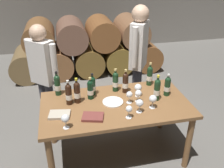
{
  "coord_description": "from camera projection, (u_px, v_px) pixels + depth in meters",
  "views": [
    {
      "loc": [
        -0.56,
        -2.32,
        2.27
      ],
      "look_at": [
        0.0,
        0.2,
        0.91
      ],
      "focal_mm": 39.24,
      "sensor_mm": 36.0,
      "label": 1
    }
  ],
  "objects": [
    {
      "name": "wine_glass_1",
      "position": [
        129.0,
        95.0,
        2.78
      ],
      "size": [
        0.07,
        0.07,
        0.15
      ],
      "color": "white",
      "rests_on": "dining_table"
    },
    {
      "name": "wine_bottle_9",
      "position": [
        69.0,
        94.0,
        2.75
      ],
      "size": [
        0.07,
        0.07,
        0.3
      ],
      "color": "black",
      "rests_on": "dining_table"
    },
    {
      "name": "wine_bottle_7",
      "position": [
        93.0,
        86.0,
        2.94
      ],
      "size": [
        0.07,
        0.07,
        0.28
      ],
      "color": "black",
      "rests_on": "dining_table"
    },
    {
      "name": "serving_plate",
      "position": [
        113.0,
        102.0,
        2.83
      ],
      "size": [
        0.24,
        0.24,
        0.01
      ],
      "primitive_type": "cylinder",
      "color": "white",
      "rests_on": "dining_table"
    },
    {
      "name": "wine_bottle_1",
      "position": [
        157.0,
        89.0,
        2.82
      ],
      "size": [
        0.07,
        0.07,
        0.32
      ],
      "color": "#19381E",
      "rests_on": "dining_table"
    },
    {
      "name": "dining_table",
      "position": [
        116.0,
        110.0,
        2.85
      ],
      "size": [
        1.7,
        0.9,
        0.76
      ],
      "color": "brown",
      "rests_on": "ground_plane"
    },
    {
      "name": "wine_glass_6",
      "position": [
        138.0,
        88.0,
        2.91
      ],
      "size": [
        0.09,
        0.09,
        0.16
      ],
      "color": "white",
      "rests_on": "dining_table"
    },
    {
      "name": "wine_bottle_2",
      "position": [
        77.0,
        92.0,
        2.77
      ],
      "size": [
        0.07,
        0.07,
        0.31
      ],
      "color": "black",
      "rests_on": "dining_table"
    },
    {
      "name": "barrel_stack",
      "position": [
        87.0,
        48.0,
        5.16
      ],
      "size": [
        3.12,
        0.9,
        1.15
      ],
      "color": "brown",
      "rests_on": "ground_plane"
    },
    {
      "name": "wine_glass_3",
      "position": [
        65.0,
        119.0,
        2.36
      ],
      "size": [
        0.08,
        0.08,
        0.16
      ],
      "color": "white",
      "rests_on": "dining_table"
    },
    {
      "name": "wine_bottle_3",
      "position": [
        125.0,
        83.0,
        2.99
      ],
      "size": [
        0.07,
        0.07,
        0.31
      ],
      "color": "black",
      "rests_on": "dining_table"
    },
    {
      "name": "wine_bottle_4",
      "position": [
        90.0,
        89.0,
        2.86
      ],
      "size": [
        0.07,
        0.07,
        0.27
      ],
      "color": "black",
      "rests_on": "dining_table"
    },
    {
      "name": "leather_ledger",
      "position": [
        60.0,
        115.0,
        2.59
      ],
      "size": [
        0.24,
        0.19,
        0.03
      ],
      "primitive_type": "cube",
      "rotation": [
        0.0,
        0.0,
        -0.17
      ],
      "color": "#B2A893",
      "rests_on": "dining_table"
    },
    {
      "name": "wine_bottle_8",
      "position": [
        57.0,
        85.0,
        2.93
      ],
      "size": [
        0.07,
        0.07,
        0.31
      ],
      "color": "#19381E",
      "rests_on": "dining_table"
    },
    {
      "name": "wine_glass_4",
      "position": [
        140.0,
        103.0,
        2.61
      ],
      "size": [
        0.08,
        0.08,
        0.16
      ],
      "color": "white",
      "rests_on": "dining_table"
    },
    {
      "name": "ground_plane",
      "position": [
        115.0,
        153.0,
        3.17
      ],
      "size": [
        14.0,
        14.0,
        0.0
      ],
      "primitive_type": "plane",
      "color": "#66635E"
    },
    {
      "name": "sommelier_presenting",
      "position": [
        138.0,
        54.0,
        3.42
      ],
      "size": [
        0.33,
        0.43,
        1.72
      ],
      "color": "#383842",
      "rests_on": "ground_plane"
    },
    {
      "name": "tasting_notebook",
      "position": [
        93.0,
        117.0,
        2.56
      ],
      "size": [
        0.25,
        0.21,
        0.03
      ],
      "primitive_type": "cube",
      "rotation": [
        0.0,
        0.0,
        -0.27
      ],
      "color": "brown",
      "rests_on": "dining_table"
    },
    {
      "name": "wine_glass_5",
      "position": [
        129.0,
        109.0,
        2.52
      ],
      "size": [
        0.07,
        0.07,
        0.15
      ],
      "color": "white",
      "rests_on": "dining_table"
    },
    {
      "name": "wine_glass_0",
      "position": [
        138.0,
        94.0,
        2.8
      ],
      "size": [
        0.08,
        0.08,
        0.15
      ],
      "color": "white",
      "rests_on": "dining_table"
    },
    {
      "name": "taster_seated_left",
      "position": [
        43.0,
        71.0,
        3.2
      ],
      "size": [
        0.39,
        0.36,
        1.54
      ],
      "color": "#383842",
      "rests_on": "ground_plane"
    },
    {
      "name": "wine_bottle_5",
      "position": [
        167.0,
        86.0,
        2.93
      ],
      "size": [
        0.07,
        0.07,
        0.28
      ],
      "color": "#19381E",
      "rests_on": "dining_table"
    },
    {
      "name": "wine_bottle_0",
      "position": [
        150.0,
        75.0,
        3.16
      ],
      "size": [
        0.07,
        0.07,
        0.31
      ],
      "color": "#19381E",
      "rests_on": "dining_table"
    },
    {
      "name": "wine_bottle_6",
      "position": [
        115.0,
        81.0,
        3.02
      ],
      "size": [
        0.07,
        0.07,
        0.3
      ],
      "color": "#19381E",
      "rests_on": "dining_table"
    },
    {
      "name": "wine_glass_2",
      "position": [
        153.0,
        99.0,
        2.68
      ],
      "size": [
        0.09,
        0.09,
        0.16
      ],
      "color": "white",
      "rests_on": "dining_table"
    }
  ]
}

